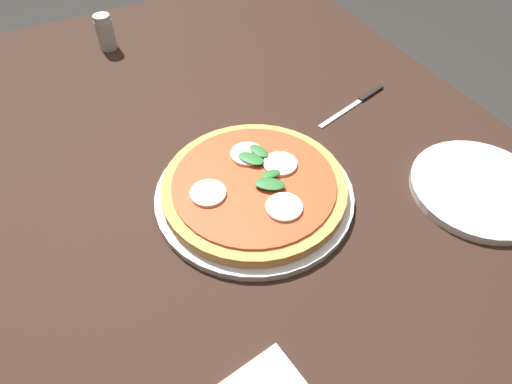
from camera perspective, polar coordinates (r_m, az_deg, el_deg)
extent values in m
plane|color=#2D2B28|center=(1.40, -0.85, -21.32)|extent=(6.00, 6.00, 0.00)
cube|color=black|center=(0.75, -1.48, 0.17)|extent=(1.38, 0.98, 0.04)
cube|color=black|center=(1.55, 2.29, 10.34)|extent=(0.07, 0.07, 0.74)
cube|color=black|center=(1.43, -27.69, -0.07)|extent=(0.07, 0.07, 0.74)
cylinder|color=silver|center=(0.71, 0.00, -0.22)|extent=(0.31, 0.31, 0.01)
cylinder|color=tan|center=(0.70, -0.24, 0.58)|extent=(0.28, 0.28, 0.02)
cylinder|color=#CC4723|center=(0.69, -0.25, 1.21)|extent=(0.25, 0.25, 0.00)
cylinder|color=white|center=(0.73, -1.11, 4.79)|extent=(0.05, 0.05, 0.00)
cylinder|color=white|center=(0.67, -6.01, -0.14)|extent=(0.05, 0.05, 0.00)
cylinder|color=white|center=(0.65, 3.54, -1.90)|extent=(0.05, 0.05, 0.00)
cylinder|color=white|center=(0.71, 3.05, 3.56)|extent=(0.05, 0.05, 0.00)
ellipsoid|color=#286B2D|center=(0.69, 1.85, 2.26)|extent=(0.02, 0.03, 0.00)
ellipsoid|color=#286B2D|center=(0.67, 1.74, 1.02)|extent=(0.05, 0.05, 0.00)
ellipsoid|color=#286B2D|center=(0.71, -0.61, 4.23)|extent=(0.05, 0.04, 0.00)
ellipsoid|color=#286B2D|center=(0.72, 0.37, 5.19)|extent=(0.04, 0.03, 0.00)
cylinder|color=white|center=(0.79, 26.19, 0.40)|extent=(0.21, 0.21, 0.01)
cube|color=black|center=(0.94, 14.19, 11.94)|extent=(0.03, 0.07, 0.01)
cube|color=silver|center=(0.88, 10.55, 9.63)|extent=(0.04, 0.11, 0.00)
cylinder|color=#B2B7AD|center=(1.10, -18.30, 18.21)|extent=(0.04, 0.04, 0.06)
cylinder|color=silver|center=(1.08, -18.80, 19.95)|extent=(0.04, 0.04, 0.01)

